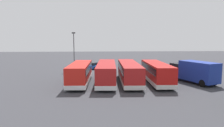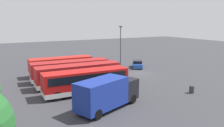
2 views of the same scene
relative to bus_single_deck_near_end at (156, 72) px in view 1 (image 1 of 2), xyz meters
name	(u,v)px [view 1 (image 1 of 2)]	position (x,y,z in m)	size (l,w,h in m)	color
ground_plane	(112,71)	(5.63, -12.11, -1.62)	(140.00, 140.00, 0.00)	#38383D
bus_single_deck_near_end	(156,72)	(0.00, 0.00, 0.00)	(3.05, 10.70, 2.95)	#B71411
bus_single_deck_second	(129,72)	(3.94, -0.53, 0.00)	(3.07, 11.82, 2.95)	#A51919
bus_single_deck_third	(106,72)	(7.28, -0.54, 0.00)	(3.32, 11.78, 2.95)	#A51919
bus_single_deck_fourth	(80,73)	(11.07, -0.25, 0.00)	(3.03, 10.29, 2.95)	red
box_truck_blue	(194,71)	(-5.65, 0.09, 0.09)	(4.94, 7.90, 3.20)	navy
car_hatchback_silver	(92,66)	(9.92, -14.86, -0.92)	(4.41, 3.77, 1.43)	#1E479E
lamp_post_tall	(74,48)	(13.43, -13.19, 2.99)	(0.70, 0.30, 7.86)	#38383D
waste_bin_yellow	(170,68)	(-6.32, -11.49, -1.15)	(0.60, 0.60, 0.95)	#333338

